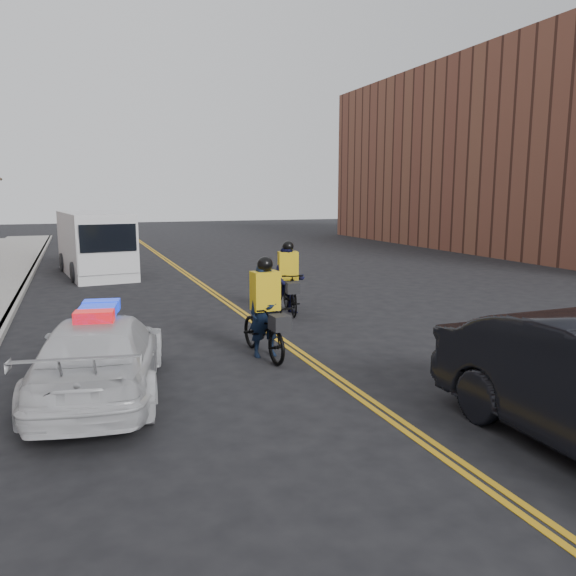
% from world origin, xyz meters
% --- Properties ---
extents(ground, '(120.00, 120.00, 0.00)m').
position_xyz_m(ground, '(0.00, 0.00, 0.00)').
color(ground, black).
rests_on(ground, ground).
extents(center_line_left, '(0.10, 60.00, 0.01)m').
position_xyz_m(center_line_left, '(-0.08, 8.00, 0.01)').
color(center_line_left, '#C79117').
rests_on(center_line_left, ground).
extents(center_line_right, '(0.10, 60.00, 0.01)m').
position_xyz_m(center_line_right, '(0.08, 8.00, 0.01)').
color(center_line_right, '#C79117').
rests_on(center_line_right, ground).
extents(curb, '(0.20, 60.00, 0.15)m').
position_xyz_m(curb, '(-6.00, 8.00, 0.07)').
color(curb, gray).
rests_on(curb, ground).
extents(building_across, '(12.00, 30.00, 11.00)m').
position_xyz_m(building_across, '(22.00, 18.00, 5.50)').
color(building_across, brown).
rests_on(building_across, ground).
extents(police_cruiser, '(2.62, 4.87, 1.50)m').
position_xyz_m(police_cruiser, '(-3.95, 0.46, 0.68)').
color(police_cruiser, silver).
rests_on(police_cruiser, ground).
extents(cargo_van, '(2.93, 6.29, 2.54)m').
position_xyz_m(cargo_van, '(-3.48, 15.17, 1.24)').
color(cargo_van, silver).
rests_on(cargo_van, ground).
extents(cyclist_near, '(0.87, 2.13, 2.05)m').
position_xyz_m(cyclist_near, '(-0.72, 1.66, 0.71)').
color(cyclist_near, black).
rests_on(cyclist_near, ground).
extents(cyclist_far, '(1.02, 2.07, 2.02)m').
position_xyz_m(cyclist_far, '(1.18, 5.38, 0.80)').
color(cyclist_far, black).
rests_on(cyclist_far, ground).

